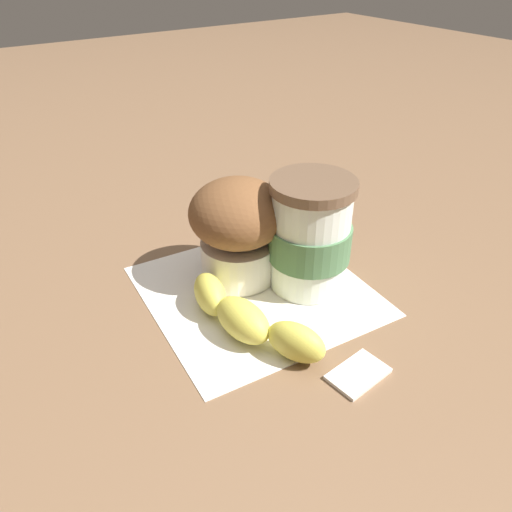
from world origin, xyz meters
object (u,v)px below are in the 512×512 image
Objects in this scene: banana at (247,317)px; muffin at (234,228)px; sugar_packet at (358,372)px; coffee_cup at (310,236)px.

muffin is at bearing -115.02° from banana.
banana reaches higher than sugar_packet.
muffin reaches higher than banana.
coffee_cup is 0.14m from sugar_packet.
muffin is 0.67× the size of banana.
muffin is (0.06, -0.05, 0.00)m from coffee_cup.
coffee_cup is 2.32× the size of sugar_packet.
banana is (0.04, 0.08, -0.04)m from muffin.
coffee_cup is 0.11m from banana.
sugar_packet is (-0.01, 0.18, -0.06)m from muffin.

